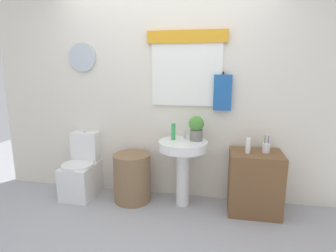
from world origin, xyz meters
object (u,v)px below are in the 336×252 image
object	(u,v)px
lotion_bottle	(248,146)
laundry_hamper	(132,177)
toilet	(82,172)
wooden_cabinet	(255,182)
pedestal_sink	(183,156)
soap_bottle	(173,131)
potted_plant	(196,128)
toothbrush_cup	(266,148)

from	to	relation	value
lotion_bottle	laundry_hamper	bearing A→B (deg)	178.25
toilet	wooden_cabinet	distance (m)	2.08
pedestal_sink	soap_bottle	world-z (taller)	soap_bottle
wooden_cabinet	laundry_hamper	bearing A→B (deg)	180.00
toilet	lotion_bottle	bearing A→B (deg)	-2.19
potted_plant	laundry_hamper	bearing A→B (deg)	-175.43
laundry_hamper	pedestal_sink	distance (m)	0.68
toothbrush_cup	lotion_bottle	bearing A→B (deg)	-162.80
potted_plant	toothbrush_cup	world-z (taller)	potted_plant
toilet	lotion_bottle	distance (m)	2.04
wooden_cabinet	toothbrush_cup	xyz separation A→B (m)	(0.10, 0.02, 0.40)
wooden_cabinet	lotion_bottle	bearing A→B (deg)	-157.61
soap_bottle	lotion_bottle	bearing A→B (deg)	-6.25
pedestal_sink	toothbrush_cup	xyz separation A→B (m)	(0.90, 0.02, 0.14)
laundry_hamper	lotion_bottle	xyz separation A→B (m)	(1.31, -0.04, 0.48)
toilet	potted_plant	distance (m)	1.55
lotion_bottle	wooden_cabinet	bearing A→B (deg)	22.39
laundry_hamper	wooden_cabinet	distance (m)	1.41
lotion_bottle	pedestal_sink	bearing A→B (deg)	176.74
soap_bottle	wooden_cabinet	bearing A→B (deg)	-3.11
laundry_hamper	wooden_cabinet	bearing A→B (deg)	0.00
laundry_hamper	lotion_bottle	bearing A→B (deg)	-1.75
potted_plant	pedestal_sink	bearing A→B (deg)	-156.80
pedestal_sink	toothbrush_cup	size ratio (longest dim) A/B	4.17
toothbrush_cup	pedestal_sink	bearing A→B (deg)	-178.71
wooden_cabinet	potted_plant	size ratio (longest dim) A/B	2.46
lotion_bottle	toilet	bearing A→B (deg)	177.81
wooden_cabinet	lotion_bottle	size ratio (longest dim) A/B	4.16
toothbrush_cup	wooden_cabinet	bearing A→B (deg)	-168.30
wooden_cabinet	soap_bottle	bearing A→B (deg)	176.89
laundry_hamper	pedestal_sink	bearing A→B (deg)	-0.00
laundry_hamper	pedestal_sink	size ratio (longest dim) A/B	0.75
soap_bottle	potted_plant	world-z (taller)	potted_plant
potted_plant	toothbrush_cup	bearing A→B (deg)	-3.02
toilet	pedestal_sink	size ratio (longest dim) A/B	1.03
toilet	wooden_cabinet	size ratio (longest dim) A/B	1.17
toothbrush_cup	soap_bottle	bearing A→B (deg)	178.32
toilet	laundry_hamper	size ratio (longest dim) A/B	1.37
pedestal_sink	potted_plant	bearing A→B (deg)	23.20
pedestal_sink	wooden_cabinet	world-z (taller)	pedestal_sink
wooden_cabinet	pedestal_sink	bearing A→B (deg)	-180.00
pedestal_sink	soap_bottle	bearing A→B (deg)	157.38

